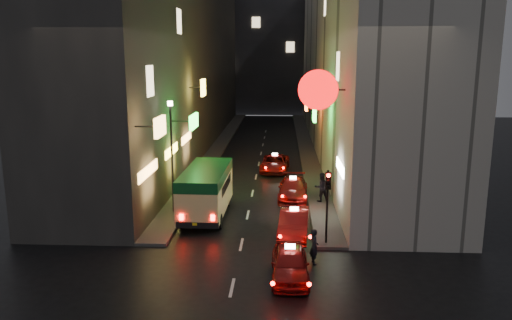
% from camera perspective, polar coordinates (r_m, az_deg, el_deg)
% --- Properties ---
extents(building_left, '(7.56, 52.00, 18.00)m').
position_cam_1_polar(building_left, '(48.77, -8.89, 11.96)').
color(building_left, '#3C3A37').
rests_on(building_left, ground).
extents(building_right, '(8.35, 52.00, 18.00)m').
position_cam_1_polar(building_right, '(48.16, 10.52, 11.91)').
color(building_right, '#A9A59A').
rests_on(building_right, ground).
extents(building_far, '(30.00, 10.00, 22.00)m').
position_cam_1_polar(building_far, '(79.82, 1.67, 13.44)').
color(building_far, '#343338').
rests_on(building_far, ground).
extents(sidewalk_left, '(1.50, 52.00, 0.15)m').
position_cam_1_polar(sidewalk_left, '(48.94, -4.25, 1.56)').
color(sidewalk_left, '#43403E').
rests_on(sidewalk_left, ground).
extents(sidewalk_right, '(1.50, 52.00, 0.15)m').
position_cam_1_polar(sidewalk_right, '(48.62, 5.74, 1.47)').
color(sidewalk_right, '#43403E').
rests_on(sidewalk_right, ground).
extents(minibus, '(2.31, 6.32, 2.71)m').
position_cam_1_polar(minibus, '(27.69, -5.71, -3.03)').
color(minibus, beige).
rests_on(minibus, ground).
extents(taxi_near, '(1.96, 4.66, 1.65)m').
position_cam_1_polar(taxi_near, '(20.41, 3.90, -11.43)').
color(taxi_near, maroon).
rests_on(taxi_near, ground).
extents(taxi_second, '(2.35, 4.98, 1.71)m').
position_cam_1_polar(taxi_second, '(24.88, 4.36, -6.99)').
color(taxi_second, maroon).
rests_on(taxi_second, ground).
extents(taxi_third, '(2.12, 4.75, 1.66)m').
position_cam_1_polar(taxi_third, '(31.20, 4.24, -3.13)').
color(taxi_third, maroon).
rests_on(taxi_third, ground).
extents(taxi_far, '(2.18, 4.72, 1.64)m').
position_cam_1_polar(taxi_far, '(38.50, 2.16, -0.24)').
color(taxi_far, maroon).
rests_on(taxi_far, ground).
extents(pedestrian_crossing, '(0.48, 0.64, 1.76)m').
position_cam_1_polar(pedestrian_crossing, '(21.77, 6.67, -9.54)').
color(pedestrian_crossing, black).
rests_on(pedestrian_crossing, ground).
extents(pedestrian_sidewalk, '(0.86, 0.68, 2.00)m').
position_cam_1_polar(pedestrian_sidewalk, '(30.27, 7.47, -2.88)').
color(pedestrian_sidewalk, black).
rests_on(pedestrian_sidewalk, sidewalk_right).
extents(traffic_light, '(0.26, 0.43, 3.50)m').
position_cam_1_polar(traffic_light, '(23.17, 8.20, -3.56)').
color(traffic_light, black).
rests_on(traffic_light, sidewalk_right).
extents(lamp_post, '(0.28, 0.28, 6.22)m').
position_cam_1_polar(lamp_post, '(27.91, -9.61, 1.22)').
color(lamp_post, black).
rests_on(lamp_post, sidewalk_left).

